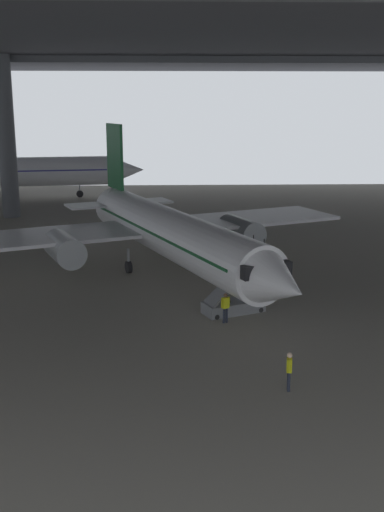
{
  "coord_description": "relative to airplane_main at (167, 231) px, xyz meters",
  "views": [
    {
      "loc": [
        -1.85,
        -38.52,
        12.07
      ],
      "look_at": [
        -0.41,
        0.46,
        2.4
      ],
      "focal_mm": 43.4,
      "sensor_mm": 36.0,
      "label": 1
    }
  ],
  "objects": [
    {
      "name": "hangar_structure",
      "position": [
        2.0,
        9.42,
        14.28
      ],
      "size": [
        121.0,
        99.0,
        18.17
      ],
      "color": "#4C4F54",
      "rests_on": "ground_plane"
    },
    {
      "name": "crew_worker_near_nose",
      "position": [
        5.29,
        -18.52,
        -2.25
      ],
      "size": [
        0.27,
        0.55,
        1.74
      ],
      "color": "#232838",
      "rests_on": "ground_plane"
    },
    {
      "name": "airplane_distant",
      "position": [
        -21.44,
        37.24,
        0.2
      ],
      "size": [
        36.55,
        35.56,
        11.44
      ],
      "color": "white",
      "rests_on": "ground_plane"
    },
    {
      "name": "airplane_main",
      "position": [
        0.0,
        0.0,
        0.0
      ],
      "size": [
        31.08,
        31.1,
        10.38
      ],
      "color": "white",
      "rests_on": "ground_plane"
    },
    {
      "name": "boarding_stairs",
      "position": [
        4.02,
        -8.17,
        -2.54
      ],
      "size": [
        4.2,
        2.84,
        4.43
      ],
      "color": "slate",
      "rests_on": "ground_plane"
    },
    {
      "name": "crew_worker_by_stairs",
      "position": [
        3.32,
        -9.98,
        -2.25
      ],
      "size": [
        0.51,
        0.35,
        1.74
      ],
      "color": "#232838",
      "rests_on": "ground_plane"
    },
    {
      "name": "baggage_tug",
      "position": [
        2.5,
        9.67,
        -2.72
      ],
      "size": [
        2.41,
        2.39,
        0.9
      ],
      "color": "yellow",
      "rests_on": "ground_plane"
    },
    {
      "name": "ground_plane",
      "position": [
        2.07,
        -4.37,
        -3.25
      ],
      "size": [
        110.0,
        110.0,
        0.0
      ],
      "primitive_type": "plane",
      "color": "gray"
    }
  ]
}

